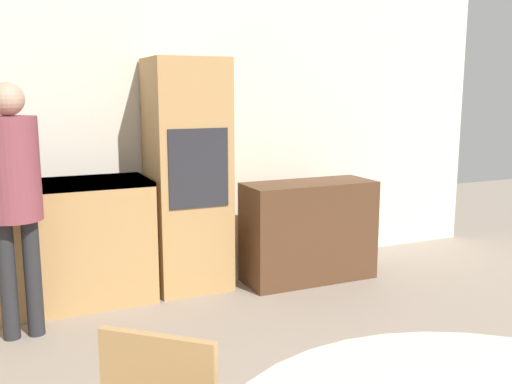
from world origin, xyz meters
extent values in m
cube|color=silver|center=(0.00, 5.26, 1.30)|extent=(6.75, 0.05, 2.60)
cube|color=tan|center=(0.25, 4.92, 0.92)|extent=(0.59, 0.58, 1.84)
cube|color=#28282D|center=(0.25, 4.63, 1.01)|extent=(0.47, 0.01, 0.60)
cube|color=#51331E|center=(1.22, 4.66, 0.42)|extent=(1.10, 0.45, 0.84)
cylinder|color=#262628|center=(-1.12, 4.40, 0.39)|extent=(0.11, 0.11, 0.78)
cylinder|color=#262628|center=(-0.97, 4.40, 0.39)|extent=(0.11, 0.11, 0.78)
cylinder|color=brown|center=(-1.04, 4.40, 1.11)|extent=(0.33, 0.33, 0.65)
sphere|color=tan|center=(-1.04, 4.40, 1.54)|extent=(0.21, 0.21, 0.21)
camera|label=1|loc=(-1.10, 0.58, 1.59)|focal=40.00mm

